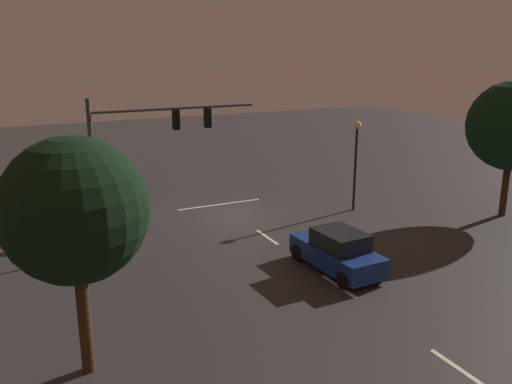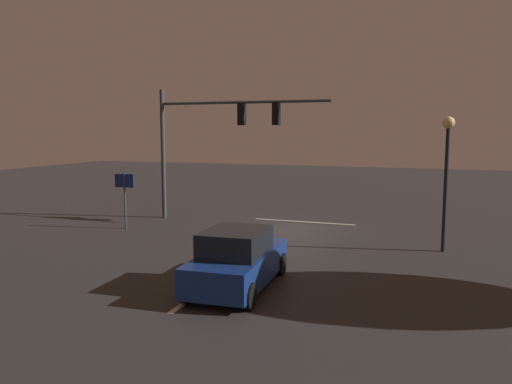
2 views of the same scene
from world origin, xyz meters
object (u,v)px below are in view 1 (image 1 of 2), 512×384
(traffic_signal_assembly, at_px, (149,135))
(tree_right_near, at_px, (74,211))
(street_lamp_left_kerb, at_px, (356,148))
(car_approaching, at_px, (337,251))
(route_sign, at_px, (104,211))

(traffic_signal_assembly, bearing_deg, tree_right_near, 67.01)
(street_lamp_left_kerb, xyz_separation_m, tree_right_near, (15.72, 9.37, 1.23))
(traffic_signal_assembly, height_order, street_lamp_left_kerb, traffic_signal_assembly)
(traffic_signal_assembly, xyz_separation_m, car_approaching, (-5.00, 9.48, -3.68))
(traffic_signal_assembly, xyz_separation_m, route_sign, (2.98, 3.18, -2.66))
(street_lamp_left_kerb, height_order, tree_right_near, tree_right_near)
(car_approaching, height_order, street_lamp_left_kerb, street_lamp_left_kerb)
(car_approaching, bearing_deg, tree_right_near, 15.49)
(traffic_signal_assembly, distance_m, tree_right_near, 13.38)
(car_approaching, height_order, tree_right_near, tree_right_near)
(traffic_signal_assembly, distance_m, route_sign, 5.11)
(tree_right_near, bearing_deg, route_sign, -103.81)
(route_sign, distance_m, tree_right_near, 9.83)
(traffic_signal_assembly, bearing_deg, route_sign, 46.88)
(street_lamp_left_kerb, distance_m, route_sign, 13.58)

